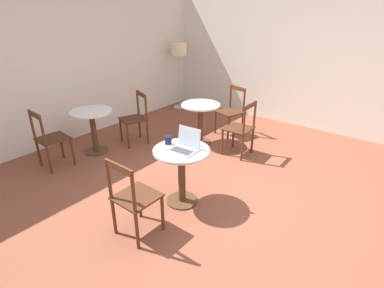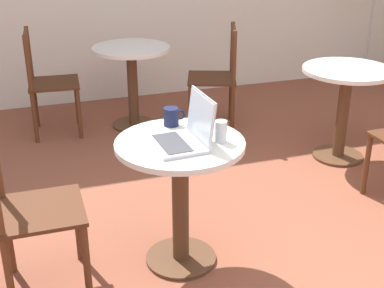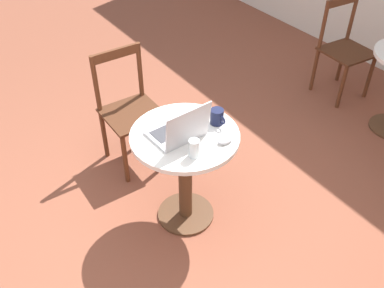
{
  "view_description": "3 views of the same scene",
  "coord_description": "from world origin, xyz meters",
  "px_view_note": "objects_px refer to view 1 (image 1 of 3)",
  "views": [
    {
      "loc": [
        -2.68,
        -1.67,
        2.21
      ],
      "look_at": [
        -0.09,
        0.37,
        0.7
      ],
      "focal_mm": 28.0,
      "sensor_mm": 36.0,
      "label": 1
    },
    {
      "loc": [
        -1.03,
        -2.0,
        1.79
      ],
      "look_at": [
        -0.22,
        0.42,
        0.66
      ],
      "focal_mm": 50.0,
      "sensor_mm": 36.0,
      "label": 2
    },
    {
      "loc": [
        1.36,
        -0.74,
        2.29
      ],
      "look_at": [
        -0.26,
        0.37,
        0.67
      ],
      "focal_mm": 40.0,
      "sensor_mm": 36.0,
      "label": 3
    }
  ],
  "objects_px": {
    "cafe_table_mid": "(201,115)",
    "floor_lamp": "(179,53)",
    "mouse": "(182,140)",
    "drinking_glass": "(196,141)",
    "cafe_table_far": "(92,122)",
    "laptop": "(185,146)",
    "chair_mid_right": "(231,111)",
    "chair_mid_front": "(241,129)",
    "chair_far_left": "(50,139)",
    "cafe_table_near": "(182,165)",
    "mug": "(168,140)",
    "chair_far_right": "(135,118)",
    "chair_near_left": "(134,198)"
  },
  "relations": [
    {
      "from": "chair_near_left",
      "to": "chair_far_right",
      "type": "distance_m",
      "value": 2.43
    },
    {
      "from": "cafe_table_mid",
      "to": "chair_far_left",
      "type": "xyz_separation_m",
      "value": [
        -2.07,
        1.21,
        -0.07
      ]
    },
    {
      "from": "laptop",
      "to": "drinking_glass",
      "type": "xyz_separation_m",
      "value": [
        0.19,
        -0.02,
        0.0
      ]
    },
    {
      "from": "mouse",
      "to": "chair_mid_front",
      "type": "bearing_deg",
      "value": -1.58
    },
    {
      "from": "chair_mid_front",
      "to": "chair_far_right",
      "type": "relative_size",
      "value": 1.0
    },
    {
      "from": "cafe_table_mid",
      "to": "mouse",
      "type": "xyz_separation_m",
      "value": [
        -1.37,
        -0.74,
        0.21
      ]
    },
    {
      "from": "chair_mid_right",
      "to": "mug",
      "type": "height_order",
      "value": "chair_mid_right"
    },
    {
      "from": "cafe_table_near",
      "to": "chair_mid_front",
      "type": "height_order",
      "value": "chair_mid_front"
    },
    {
      "from": "cafe_table_near",
      "to": "drinking_glass",
      "type": "xyz_separation_m",
      "value": [
        0.19,
        -0.07,
        0.25
      ]
    },
    {
      "from": "floor_lamp",
      "to": "laptop",
      "type": "distance_m",
      "value": 3.94
    },
    {
      "from": "cafe_table_mid",
      "to": "floor_lamp",
      "type": "height_order",
      "value": "floor_lamp"
    },
    {
      "from": "chair_near_left",
      "to": "cafe_table_far",
      "type": "bearing_deg",
      "value": 65.06
    },
    {
      "from": "chair_mid_front",
      "to": "mouse",
      "type": "xyz_separation_m",
      "value": [
        -1.4,
        0.04,
        0.28
      ]
    },
    {
      "from": "cafe_table_mid",
      "to": "chair_far_right",
      "type": "distance_m",
      "value": 1.14
    },
    {
      "from": "chair_near_left",
      "to": "floor_lamp",
      "type": "distance_m",
      "value": 4.55
    },
    {
      "from": "floor_lamp",
      "to": "mug",
      "type": "xyz_separation_m",
      "value": [
        -2.92,
        -2.31,
        -0.51
      ]
    },
    {
      "from": "mouse",
      "to": "cafe_table_near",
      "type": "bearing_deg",
      "value": -142.71
    },
    {
      "from": "chair_near_left",
      "to": "mouse",
      "type": "bearing_deg",
      "value": 8.66
    },
    {
      "from": "cafe_table_near",
      "to": "cafe_table_far",
      "type": "distance_m",
      "value": 2.06
    },
    {
      "from": "chair_mid_right",
      "to": "mouse",
      "type": "height_order",
      "value": "chair_mid_right"
    },
    {
      "from": "cafe_table_far",
      "to": "mug",
      "type": "bearing_deg",
      "value": -95.51
    },
    {
      "from": "chair_mid_right",
      "to": "floor_lamp",
      "type": "relative_size",
      "value": 0.6
    },
    {
      "from": "chair_mid_front",
      "to": "floor_lamp",
      "type": "distance_m",
      "value": 2.89
    },
    {
      "from": "floor_lamp",
      "to": "chair_far_left",
      "type": "bearing_deg",
      "value": -172.81
    },
    {
      "from": "cafe_table_near",
      "to": "mouse",
      "type": "bearing_deg",
      "value": 37.29
    },
    {
      "from": "cafe_table_mid",
      "to": "mouse",
      "type": "relative_size",
      "value": 7.16
    },
    {
      "from": "cafe_table_far",
      "to": "chair_near_left",
      "type": "distance_m",
      "value": 2.25
    },
    {
      "from": "chair_near_left",
      "to": "mouse",
      "type": "xyz_separation_m",
      "value": [
        0.95,
        0.14,
        0.28
      ]
    },
    {
      "from": "chair_mid_right",
      "to": "drinking_glass",
      "type": "distance_m",
      "value": 2.23
    },
    {
      "from": "cafe_table_far",
      "to": "chair_mid_right",
      "type": "height_order",
      "value": "chair_mid_right"
    },
    {
      "from": "cafe_table_near",
      "to": "chair_mid_front",
      "type": "relative_size",
      "value": 0.8
    },
    {
      "from": "mouse",
      "to": "drinking_glass",
      "type": "bearing_deg",
      "value": -90.74
    },
    {
      "from": "cafe_table_mid",
      "to": "chair_far_left",
      "type": "distance_m",
      "value": 2.4
    },
    {
      "from": "mouse",
      "to": "drinking_glass",
      "type": "xyz_separation_m",
      "value": [
        -0.0,
        -0.22,
        0.04
      ]
    },
    {
      "from": "cafe_table_near",
      "to": "chair_mid_front",
      "type": "distance_m",
      "value": 1.6
    },
    {
      "from": "chair_mid_right",
      "to": "drinking_glass",
      "type": "bearing_deg",
      "value": -159.69
    },
    {
      "from": "laptop",
      "to": "chair_far_left",
      "type": "bearing_deg",
      "value": 103.43
    },
    {
      "from": "cafe_table_mid",
      "to": "chair_near_left",
      "type": "relative_size",
      "value": 0.8
    },
    {
      "from": "cafe_table_mid",
      "to": "laptop",
      "type": "xyz_separation_m",
      "value": [
        -1.56,
        -0.94,
        0.25
      ]
    },
    {
      "from": "chair_far_right",
      "to": "laptop",
      "type": "height_order",
      "value": "laptop"
    },
    {
      "from": "mouse",
      "to": "mug",
      "type": "relative_size",
      "value": 0.82
    },
    {
      "from": "chair_far_left",
      "to": "cafe_table_far",
      "type": "bearing_deg",
      "value": -4.23
    },
    {
      "from": "cafe_table_far",
      "to": "mouse",
      "type": "height_order",
      "value": "mouse"
    },
    {
      "from": "floor_lamp",
      "to": "mug",
      "type": "bearing_deg",
      "value": -141.58
    },
    {
      "from": "floor_lamp",
      "to": "mug",
      "type": "distance_m",
      "value": 3.76
    },
    {
      "from": "cafe_table_far",
      "to": "laptop",
      "type": "xyz_separation_m",
      "value": [
        -0.19,
        -2.09,
        0.25
      ]
    },
    {
      "from": "chair_near_left",
      "to": "mug",
      "type": "distance_m",
      "value": 0.86
    },
    {
      "from": "cafe_table_far",
      "to": "chair_far_left",
      "type": "xyz_separation_m",
      "value": [
        -0.7,
        0.05,
        -0.07
      ]
    },
    {
      "from": "chair_far_right",
      "to": "chair_far_left",
      "type": "bearing_deg",
      "value": 167.79
    },
    {
      "from": "cafe_table_far",
      "to": "chair_far_right",
      "type": "xyz_separation_m",
      "value": [
        0.69,
        -0.25,
        -0.07
      ]
    }
  ]
}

